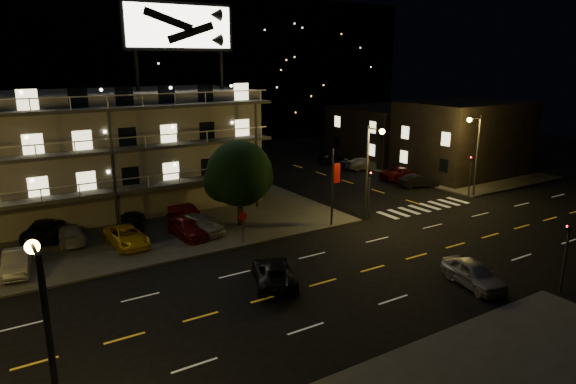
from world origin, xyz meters
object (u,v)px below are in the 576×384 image
tree (239,176)px  road_car_east (474,274)px  lot_car_2 (127,236)px  lot_car_7 (70,234)px  side_car_0 (419,181)px  road_car_west (274,272)px  lot_car_4 (199,224)px

tree → road_car_east: size_ratio=1.53×
lot_car_2 → road_car_east: bearing=-51.8°
road_car_east → lot_car_7: bearing=145.5°
tree → lot_car_2: 9.71m
side_car_0 → road_car_west: bearing=136.2°
lot_car_7 → road_car_west: (9.14, -13.80, -0.10)m
lot_car_7 → road_car_west: size_ratio=0.89×
lot_car_7 → road_car_east: bearing=135.0°
lot_car_4 → lot_car_7: 9.32m
lot_car_2 → lot_car_7: size_ratio=1.06×
lot_car_2 → road_car_east: road_car_east is taller
lot_car_7 → road_car_west: lot_car_7 is taller
tree → lot_car_2: size_ratio=1.44×
lot_car_2 → side_car_0: lot_car_2 is taller
side_car_0 → road_car_east: size_ratio=0.91×
road_car_east → tree: bearing=123.3°
tree → side_car_0: bearing=4.1°
lot_car_2 → lot_car_7: (-3.34, 2.79, -0.01)m
tree → road_car_west: size_ratio=1.35×
lot_car_7 → side_car_0: (34.51, -1.36, -0.13)m
tree → lot_car_2: tree is taller
side_car_0 → tree: bearing=114.2°
lot_car_4 → side_car_0: size_ratio=1.09×
lot_car_4 → lot_car_7: bearing=139.4°
side_car_0 → road_car_east: 24.60m
road_car_east → road_car_west: 11.98m
tree → lot_car_7: (-12.42, 2.93, -3.44)m
lot_car_4 → road_car_west: size_ratio=0.88×
side_car_0 → road_car_west: 28.26m
lot_car_2 → lot_car_7: lot_car_2 is taller
lot_car_2 → road_car_east: (15.73, -17.72, -0.05)m
tree → lot_car_7: 13.22m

